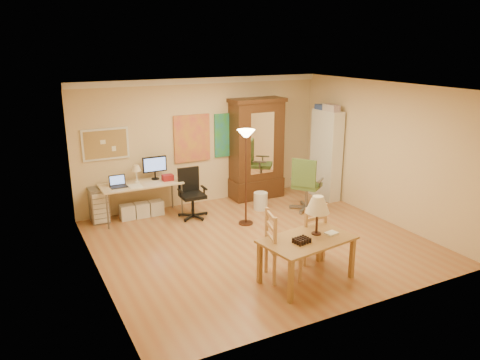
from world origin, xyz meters
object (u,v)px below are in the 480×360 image
computer_desk (143,196)px  office_chair_black (192,204)px  dining_table (311,229)px  bookshelf (326,155)px  armoire (256,155)px  office_chair_green (306,196)px

computer_desk → office_chair_black: bearing=-27.7°
dining_table → office_chair_black: size_ratio=1.45×
bookshelf → armoire: bearing=151.5°
bookshelf → office_chair_black: bearing=176.4°
office_chair_black → bookshelf: size_ratio=0.50×
office_chair_black → armoire: size_ratio=0.45×
office_chair_black → bookshelf: 3.23m
armoire → computer_desk: bearing=-178.2°
armoire → bookshelf: bearing=-28.5°
office_chair_black → armoire: (1.77, 0.54, 0.71)m
computer_desk → office_chair_green: bearing=-20.5°
computer_desk → office_chair_green: 3.36m
dining_table → office_chair_black: (-0.60, 3.20, -0.53)m
armoire → bookshelf: 1.55m
computer_desk → bookshelf: bearing=-9.3°
dining_table → office_chair_green: 3.03m
dining_table → armoire: armoire is taller
computer_desk → office_chair_green: computer_desk is taller
dining_table → armoire: 3.93m
dining_table → computer_desk: 3.97m
computer_desk → armoire: size_ratio=0.70×
office_chair_black → computer_desk: bearing=152.3°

